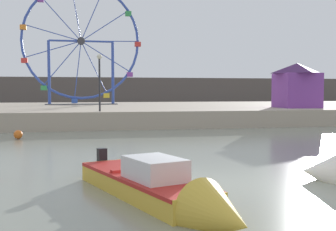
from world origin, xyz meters
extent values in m
plane|color=gray|center=(0.00, 0.00, 0.00)|extent=(240.00, 240.00, 0.00)
cube|color=tan|center=(0.00, 28.09, 0.56)|extent=(110.00, 24.95, 1.12)
cube|color=#564C47|center=(0.00, 53.84, 2.20)|extent=(140.00, 3.00, 4.40)
cone|color=silver|center=(3.15, -0.28, 0.21)|extent=(1.86, 1.90, 1.45)
cube|color=gold|center=(-1.91, -0.90, 0.23)|extent=(2.65, 4.85, 0.47)
cube|color=#B2231E|center=(-1.91, -0.90, 0.43)|extent=(2.66, 4.81, 0.08)
cone|color=gold|center=(-0.96, -3.73, 0.23)|extent=(1.51, 1.59, 1.15)
cube|color=black|center=(-2.70, 1.42, 0.58)|extent=(0.29, 0.27, 0.44)
cube|color=silver|center=(-1.73, -1.46, 0.70)|extent=(1.37, 1.65, 0.48)
cube|color=#B2231E|center=(-2.10, -0.35, 0.50)|extent=(1.03, 0.48, 0.06)
torus|color=#334CA8|center=(-2.91, 31.32, 7.11)|extent=(11.02, 0.24, 11.02)
cylinder|color=#38383D|center=(-2.91, 31.32, 7.11)|extent=(0.70, 0.50, 0.70)
cylinder|color=#334CA8|center=(-0.21, 31.32, 7.17)|extent=(5.39, 0.08, 0.18)
cube|color=red|center=(2.48, 31.32, 6.94)|extent=(0.56, 0.48, 0.44)
cylinder|color=#334CA8|center=(-0.67, 31.32, 8.61)|extent=(4.52, 0.08, 3.07)
cube|color=#33934C|center=(1.57, 31.32, 9.83)|extent=(0.56, 0.48, 0.44)
cylinder|color=#334CA8|center=(-1.83, 31.32, 9.59)|extent=(2.22, 0.08, 4.98)
cylinder|color=#334CA8|center=(-3.34, 31.32, 9.77)|extent=(0.95, 0.08, 5.33)
cylinder|color=#334CA8|center=(-4.71, 31.32, 9.12)|extent=(3.67, 0.08, 4.06)
cylinder|color=#334CA8|center=(-5.51, 31.32, 7.82)|extent=(5.22, 0.08, 1.50)
cube|color=orange|center=(-8.11, 31.32, 8.25)|extent=(0.56, 0.48, 0.44)
cylinder|color=#334CA8|center=(-5.48, 31.32, 6.31)|extent=(5.17, 0.08, 1.69)
cube|color=red|center=(-8.05, 31.32, 5.22)|extent=(0.56, 0.48, 0.44)
cylinder|color=#334CA8|center=(-4.63, 31.32, 5.04)|extent=(3.51, 0.08, 4.19)
cube|color=#33934C|center=(-6.36, 31.32, 2.69)|extent=(0.56, 0.48, 0.44)
cylinder|color=#334CA8|center=(-3.24, 31.32, 4.44)|extent=(0.74, 0.08, 5.36)
cube|color=#3356B7|center=(-3.57, 31.32, 1.49)|extent=(0.56, 0.48, 0.44)
cylinder|color=#334CA8|center=(-1.74, 31.32, 4.68)|extent=(2.40, 0.08, 4.89)
cube|color=yellow|center=(-0.57, 31.32, 1.97)|extent=(0.56, 0.48, 0.44)
cylinder|color=#334CA8|center=(-0.61, 31.32, 5.70)|extent=(4.63, 0.08, 2.89)
cube|color=purple|center=(1.68, 31.32, 4.01)|extent=(0.56, 0.48, 0.44)
cylinder|color=#334CA8|center=(-5.87, 31.32, 4.12)|extent=(0.28, 0.28, 5.99)
cylinder|color=#334CA8|center=(0.06, 31.32, 4.12)|extent=(0.28, 0.28, 5.99)
cylinder|color=#334CA8|center=(-2.91, 31.32, 7.11)|extent=(5.93, 0.18, 0.18)
cube|color=#4C4C51|center=(-2.91, 31.32, 1.16)|extent=(6.73, 1.20, 0.08)
cube|color=purple|center=(13.17, 19.87, 2.44)|extent=(2.95, 3.15, 2.63)
pyramid|color=#462156|center=(13.17, 19.87, 4.13)|extent=(3.24, 3.46, 0.80)
cylinder|color=#2D2D33|center=(-1.96, 16.75, 2.76)|extent=(0.12, 0.12, 3.28)
sphere|color=#F2EACC|center=(-1.96, 16.75, 4.54)|extent=(0.32, 0.32, 0.32)
sphere|color=orange|center=(-6.26, 12.00, 0.22)|extent=(0.44, 0.44, 0.44)
camera|label=1|loc=(-3.37, -10.62, 2.38)|focal=46.30mm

